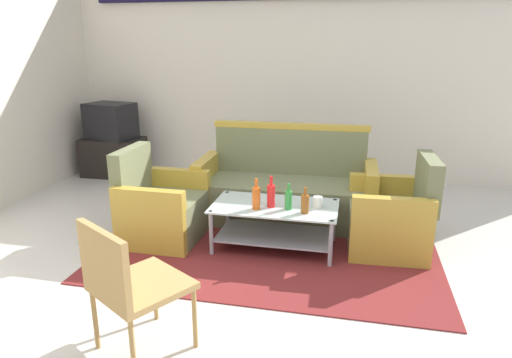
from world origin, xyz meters
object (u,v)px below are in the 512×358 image
Objects in this scene: bottle_green at (288,200)px; tv_stand at (114,157)px; couch at (286,190)px; bottle_orange at (256,198)px; coffee_table at (275,220)px; armchair_right at (391,218)px; bottle_red at (271,195)px; bottle_brown at (305,203)px; television at (111,121)px; armchair_left at (161,209)px; cup at (318,202)px; wicker_chair at (127,280)px.

bottle_green is 3.34m from tv_stand.
couch reaches higher than tv_stand.
bottle_orange is 0.34× the size of tv_stand.
tv_stand reaches higher than coffee_table.
armchair_right is 1.09m from bottle_red.
armchair_right is (1.02, -0.51, -0.03)m from couch.
coffee_table is 0.31m from bottle_orange.
armchair_right is 1.06× the size of tv_stand.
bottle_brown is (-0.73, -0.35, 0.21)m from armchair_right.
bottle_green is (0.14, -0.80, 0.18)m from couch.
television reaches higher than bottle_red.
bottle_green is (1.21, -0.07, 0.21)m from armchair_left.
armchair_right is (2.09, 0.22, 0.00)m from armchair_left.
bottle_orange is 2.73× the size of cup.
bottle_brown is 0.82× the size of bottle_orange.
wicker_chair is (-0.56, -1.62, 0.22)m from coffee_table.
armchair_left is at bearing 177.65° from bottle_red.
cup is 0.12× the size of wicker_chair.
armchair_right is 1.01× the size of wicker_chair.
bottle_brown is (0.29, -0.86, 0.18)m from couch.
bottle_orange is 0.32× the size of wicker_chair.
television is (-2.87, 1.99, 0.26)m from bottle_brown.
cup is at bearing 20.52° from bottle_green.
tv_stand is 0.50m from television.
couch is 0.88m from bottle_orange.
bottle_brown is 0.33× the size of television.
tv_stand is at bearing 152.04° from wicker_chair.
bottle_brown is at bearing -22.75° from bottle_green.
armchair_right is at bearing 12.00° from coffee_table.
armchair_left is 1.08m from bottle_red.
armchair_left is 1.23m from bottle_green.
coffee_table is at bearing 59.80° from bottle_red.
coffee_table is 1.62× the size of television.
bottle_orange is at bearing 83.08° from armchair_left.
armchair_left is 2.10m from armchair_right.
wicker_chair is (0.52, -1.61, 0.21)m from armchair_left.
bottle_red is at bearing 155.29° from television.
armchair_left reaches higher than bottle_green.
bottle_orange is (-0.42, 0.01, 0.02)m from bottle_brown.
armchair_left is 1.06× the size of tv_stand.
bottle_red is at bearing -36.49° from tv_stand.
cup is 0.12× the size of tv_stand.
bottle_brown reaches higher than tv_stand.
armchair_left is at bearing 176.79° from bottle_green.
bottle_green is 0.28m from bottle_orange.
couch is 1.64× the size of coffee_table.
tv_stand is at bearing 63.07° from armchair_right.
coffee_table is 3.96× the size of bottle_red.
bottle_brown is 0.28× the size of tv_stand.
coffee_table is 0.42m from cup.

